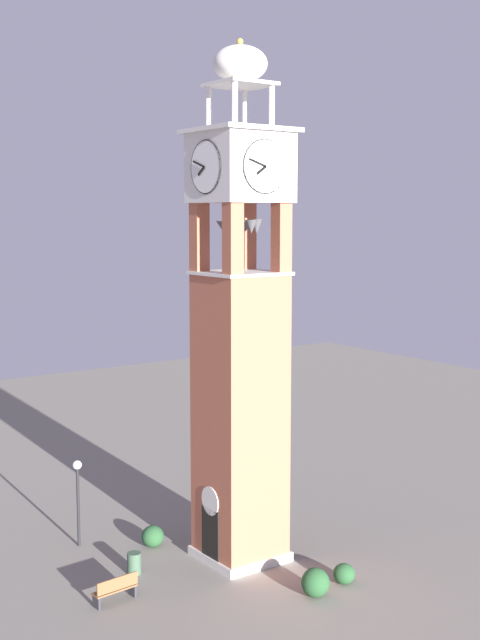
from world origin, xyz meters
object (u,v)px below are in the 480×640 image
at_px(trash_bin, 134,563).
at_px(park_bench, 116,589).
at_px(clock_tower, 240,347).
at_px(lamp_post, 78,486).

bearing_deg(trash_bin, park_bench, -43.84).
bearing_deg(park_bench, clock_tower, 96.33).
bearing_deg(trash_bin, clock_tower, 74.91).
bearing_deg(lamp_post, trash_bin, 8.11).
height_order(clock_tower, park_bench, clock_tower).
height_order(park_bench, trash_bin, park_bench).
distance_m(clock_tower, lamp_post, 8.76).
distance_m(park_bench, lamp_post, 5.83).
xyz_separation_m(clock_tower, park_bench, (0.63, -5.68, -7.78)).
bearing_deg(trash_bin, lamp_post, -171.89).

